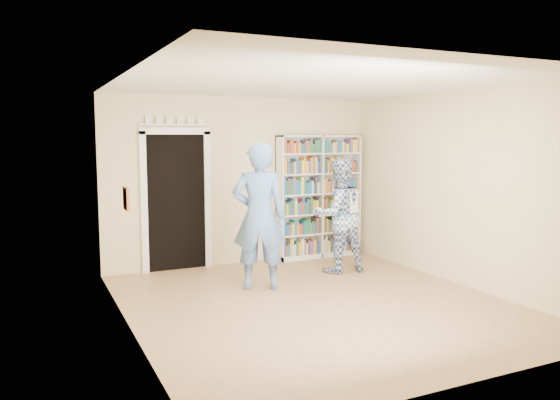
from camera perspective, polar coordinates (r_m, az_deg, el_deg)
floor at (r=6.92m, az=3.77°, el=-10.72°), size 5.00×5.00×0.00m
ceiling at (r=6.64m, az=3.95°, el=12.12°), size 5.00×5.00×0.00m
wall_back at (r=8.91m, az=-3.98°, el=2.00°), size 4.50×0.00×4.50m
wall_left at (r=5.90m, az=-15.63°, el=-0.54°), size 0.00×5.00×5.00m
wall_right at (r=7.98m, az=18.13°, el=1.17°), size 0.00×5.00×5.00m
bookshelf at (r=9.37m, az=4.10°, el=0.41°), size 1.52×0.28×2.09m
doorway at (r=8.57m, az=-10.79°, el=0.57°), size 1.10×0.08×2.43m
wall_art at (r=6.09m, az=-15.77°, el=0.15°), size 0.03×0.25×0.25m
man_blue at (r=7.35m, az=-2.18°, el=-1.72°), size 0.86×0.74×1.99m
man_plaid at (r=8.36m, az=6.13°, el=-1.61°), size 0.89×0.71×1.74m
paper_sheet at (r=8.22m, az=7.75°, el=-0.21°), size 0.21×0.11×0.32m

